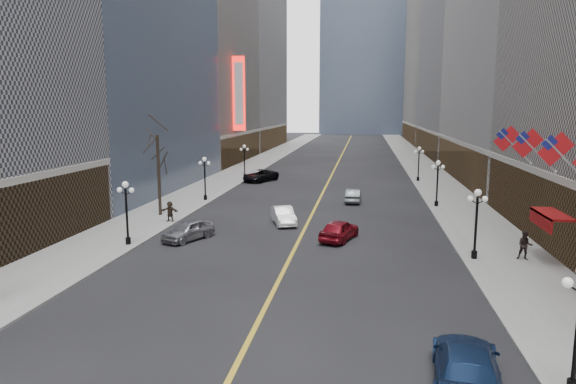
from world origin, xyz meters
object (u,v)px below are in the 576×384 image
(streetlamp_west_1, at_px, (126,206))
(car_nb_near, at_px, (188,230))
(streetlamp_west_2, at_px, (205,174))
(streetlamp_east_3, at_px, (419,160))
(car_sb_far, at_px, (353,196))
(streetlamp_east_2, at_px, (438,178))
(car_sb_near, at_px, (466,366))
(car_sb_mid, at_px, (339,230))
(car_nb_mid, at_px, (283,215))
(streetlamp_west_3, at_px, (244,158))
(car_nb_far, at_px, (260,176))
(streetlamp_east_1, at_px, (476,217))

(streetlamp_west_1, bearing_deg, car_nb_near, 32.38)
(streetlamp_west_2, relative_size, car_nb_near, 1.02)
(streetlamp_east_3, distance_m, streetlamp_west_2, 29.68)
(car_sb_far, bearing_deg, streetlamp_west_2, 7.85)
(streetlamp_east_2, height_order, streetlamp_west_1, same)
(streetlamp_west_2, bearing_deg, car_sb_far, 6.12)
(car_sb_near, relative_size, car_sb_mid, 1.23)
(car_nb_mid, distance_m, car_sb_near, 26.60)
(car_sb_far, bearing_deg, streetlamp_east_3, -114.83)
(streetlamp_west_3, height_order, car_nb_mid, streetlamp_west_3)
(streetlamp_east_3, bearing_deg, car_nb_far, -172.66)
(streetlamp_east_3, height_order, car_nb_mid, streetlamp_east_3)
(streetlamp_east_3, relative_size, streetlamp_west_2, 1.00)
(car_nb_near, xyz_separation_m, car_sb_mid, (11.10, 1.63, 0.03))
(streetlamp_east_2, height_order, streetlamp_west_3, same)
(car_nb_mid, relative_size, car_sb_far, 1.04)
(car_nb_near, bearing_deg, streetlamp_west_3, 120.79)
(streetlamp_east_3, height_order, car_nb_far, streetlamp_east_3)
(streetlamp_east_1, relative_size, streetlamp_west_3, 1.00)
(car_nb_near, bearing_deg, car_sb_near, -23.12)
(streetlamp_west_2, bearing_deg, car_nb_near, -76.92)
(streetlamp_east_2, relative_size, streetlamp_west_3, 1.00)
(streetlamp_west_2, height_order, car_sb_far, streetlamp_west_2)
(car_nb_mid, xyz_separation_m, car_nb_far, (-7.00, 24.68, 0.06))
(streetlamp_east_1, bearing_deg, car_sb_far, 112.57)
(streetlamp_east_1, xyz_separation_m, car_sb_near, (-3.44, -15.86, -2.08))
(streetlamp_west_2, bearing_deg, car_nb_mid, -43.68)
(streetlamp_east_1, bearing_deg, car_sb_mid, 156.02)
(streetlamp_west_2, relative_size, car_sb_near, 0.80)
(streetlamp_east_1, height_order, streetlamp_east_2, same)
(streetlamp_west_2, bearing_deg, streetlamp_east_1, -37.33)
(car_nb_far, bearing_deg, streetlamp_east_1, -34.17)
(car_nb_far, bearing_deg, car_sb_far, -23.40)
(car_sb_near, height_order, car_sb_far, car_sb_near)
(streetlamp_east_1, height_order, car_nb_near, streetlamp_east_1)
(streetlamp_east_2, xyz_separation_m, car_nb_near, (-19.95, -15.69, -2.15))
(streetlamp_west_1, relative_size, car_nb_mid, 1.02)
(streetlamp_west_2, xyz_separation_m, car_sb_near, (20.16, -33.86, -2.08))
(streetlamp_east_2, bearing_deg, car_nb_far, 143.63)
(streetlamp_east_2, relative_size, streetlamp_west_2, 1.00)
(streetlamp_west_3, height_order, car_sb_far, streetlamp_west_3)
(streetlamp_east_2, xyz_separation_m, streetlamp_east_3, (0.00, 18.00, 0.00))
(streetlamp_west_1, relative_size, car_sb_far, 1.06)
(car_nb_near, height_order, car_nb_mid, car_nb_near)
(streetlamp_west_3, xyz_separation_m, car_sb_far, (15.43, -16.35, -2.20))
(car_sb_mid, bearing_deg, streetlamp_west_1, 32.72)
(streetlamp_east_1, relative_size, streetlamp_west_2, 1.00)
(car_nb_mid, relative_size, car_sb_mid, 0.97)
(streetlamp_east_1, xyz_separation_m, car_nb_mid, (-13.80, 8.64, -2.17))
(streetlamp_east_1, relative_size, car_nb_near, 1.02)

